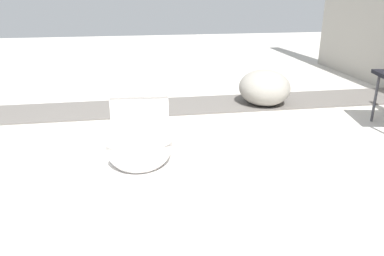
{
  "coord_description": "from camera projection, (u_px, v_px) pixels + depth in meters",
  "views": [
    {
      "loc": [
        2.17,
        -0.19,
        1.05
      ],
      "look_at": [
        0.19,
        0.15,
        0.3
      ],
      "focal_mm": 35.0,
      "sensor_mm": 36.0,
      "label": 1
    }
  ],
  "objects": [
    {
      "name": "ground_plane",
      "position": [
        164.0,
        163.0,
        2.41
      ],
      "size": [
        14.0,
        14.0,
        0.0
      ],
      "primitive_type": "plane",
      "color": "beige"
    },
    {
      "name": "boulder_near",
      "position": [
        264.0,
        88.0,
        3.54
      ],
      "size": [
        0.67,
        0.66,
        0.34
      ],
      "primitive_type": "ellipsoid",
      "rotation": [
        0.0,
        0.0,
        0.57
      ],
      "color": "gray",
      "rests_on": "ground"
    },
    {
      "name": "gravel_strip",
      "position": [
        204.0,
        105.0,
        3.59
      ],
      "size": [
        0.56,
        8.0,
        0.01
      ],
      "primitive_type": "cube",
      "color": "#605B56",
      "rests_on": "ground"
    },
    {
      "name": "toilet",
      "position": [
        140.0,
        144.0,
        2.12
      ],
      "size": [
        0.66,
        0.42,
        0.52
      ],
      "rotation": [
        0.0,
        0.0,
        -0.07
      ],
      "color": "white",
      "rests_on": "ground"
    }
  ]
}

